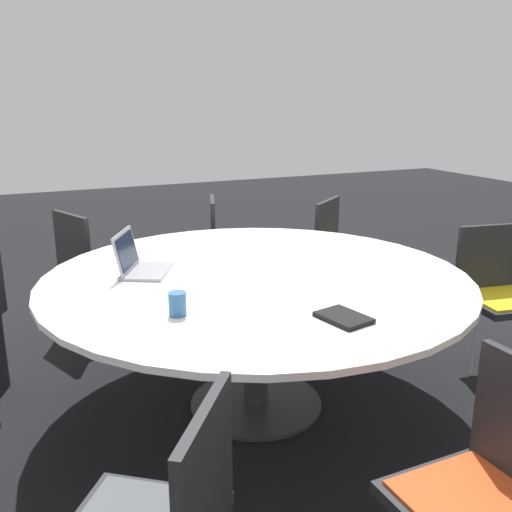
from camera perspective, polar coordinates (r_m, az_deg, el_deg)
ground_plane at (r=3.18m, az=0.00°, el=-14.60°), size 16.00×16.00×0.00m
conference_table at (r=2.91m, az=0.00°, el=-3.49°), size 2.15×2.15×0.73m
chair_3 at (r=1.91m, az=22.81°, el=-20.25°), size 0.44×0.42×0.87m
chair_5 at (r=3.67m, az=23.09°, el=-2.82°), size 0.49×0.50×0.87m
chair_6 at (r=4.30m, az=8.64°, el=0.87°), size 0.60×0.60×0.87m
chair_7 at (r=4.38m, az=-2.65°, el=1.32°), size 0.55×0.54×0.87m
chair_8 at (r=4.06m, az=-16.17°, el=-0.47°), size 0.56×0.55×0.87m
laptop at (r=2.97m, az=-11.73°, el=-0.64°), size 0.38×0.35×0.21m
spiral_notebook at (r=2.34m, az=8.75°, el=-6.10°), size 0.24×0.19×0.02m
coffee_cup at (r=2.37m, az=-7.86°, el=-4.76°), size 0.07×0.07×0.10m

